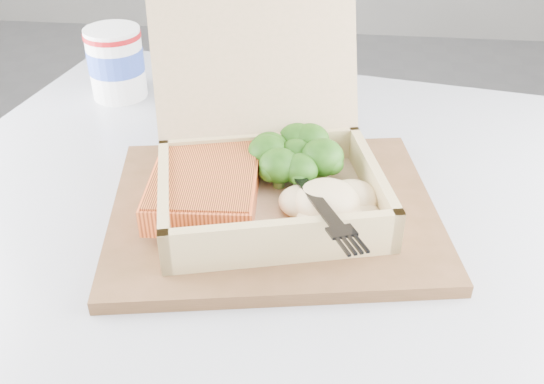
# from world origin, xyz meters

# --- Properties ---
(floor) EXTENTS (4.00, 4.00, 0.00)m
(floor) POSITION_xyz_m (0.00, 0.00, 0.00)
(floor) COLOR #939398
(floor) RESTS_ON ground
(cafe_table) EXTENTS (0.90, 0.90, 0.72)m
(cafe_table) POSITION_xyz_m (0.61, -0.60, 0.54)
(cafe_table) COLOR black
(cafe_table) RESTS_ON floor
(serving_tray) EXTENTS (0.37, 0.32, 0.01)m
(serving_tray) POSITION_xyz_m (0.63, -0.60, 0.73)
(serving_tray) COLOR brown
(serving_tray) RESTS_ON cafe_table
(takeout_container) EXTENTS (0.27, 0.28, 0.20)m
(takeout_container) POSITION_xyz_m (0.62, -0.57, 0.78)
(takeout_container) COLOR tan
(takeout_container) RESTS_ON serving_tray
(salmon_fillet) EXTENTS (0.11, 0.14, 0.03)m
(salmon_fillet) POSITION_xyz_m (0.57, -0.60, 0.76)
(salmon_fillet) COLOR orange
(salmon_fillet) RESTS_ON takeout_container
(broccoli_pile) EXTENTS (0.10, 0.10, 0.04)m
(broccoli_pile) POSITION_xyz_m (0.65, -0.55, 0.76)
(broccoli_pile) COLOR #2B6B17
(broccoli_pile) RESTS_ON takeout_container
(mashed_potatoes) EXTENTS (0.10, 0.09, 0.03)m
(mashed_potatoes) POSITION_xyz_m (0.69, -0.62, 0.76)
(mashed_potatoes) COLOR beige
(mashed_potatoes) RESTS_ON takeout_container
(plastic_fork) EXTENTS (0.08, 0.16, 0.02)m
(plastic_fork) POSITION_xyz_m (0.67, -0.62, 0.78)
(plastic_fork) COLOR black
(plastic_fork) RESTS_ON mashed_potatoes
(paper_cup) EXTENTS (0.08, 0.08, 0.10)m
(paper_cup) POSITION_xyz_m (0.38, -0.33, 0.77)
(paper_cup) COLOR white
(paper_cup) RESTS_ON cafe_table
(receipt) EXTENTS (0.08, 0.15, 0.00)m
(receipt) POSITION_xyz_m (0.68, -0.41, 0.72)
(receipt) COLOR white
(receipt) RESTS_ON cafe_table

